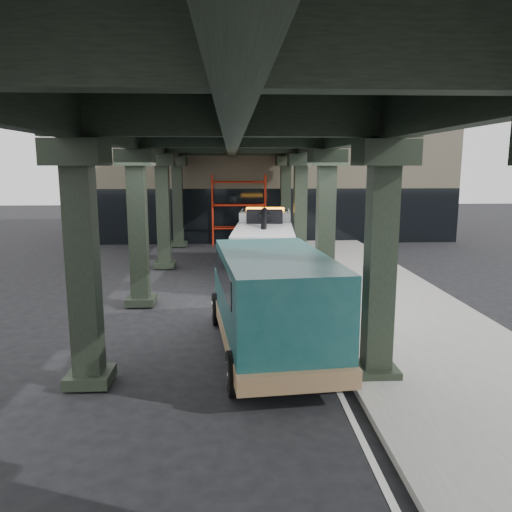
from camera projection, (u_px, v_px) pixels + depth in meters
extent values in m
plane|color=black|center=(247.00, 323.00, 14.48)|extent=(90.00, 90.00, 0.00)
cube|color=gray|center=(380.00, 300.00, 16.66)|extent=(5.00, 40.00, 0.15)
cube|color=silver|center=(297.00, 303.00, 16.53)|extent=(0.12, 38.00, 0.01)
cube|color=black|center=(380.00, 265.00, 10.23)|extent=(0.55, 0.55, 5.00)
cube|color=black|center=(385.00, 153.00, 9.83)|extent=(1.10, 1.10, 0.50)
cube|color=black|center=(375.00, 371.00, 10.65)|extent=(0.90, 0.90, 0.24)
cube|color=black|center=(325.00, 228.00, 16.13)|extent=(0.55, 0.55, 5.00)
cube|color=black|center=(327.00, 158.00, 15.73)|extent=(1.10, 1.10, 0.50)
cube|color=black|center=(324.00, 298.00, 16.54)|extent=(0.90, 0.90, 0.24)
cube|color=black|center=(300.00, 212.00, 22.03)|extent=(0.55, 0.55, 5.00)
cube|color=black|center=(301.00, 160.00, 21.62)|extent=(1.10, 1.10, 0.50)
cube|color=black|center=(299.00, 263.00, 22.44)|extent=(0.90, 0.90, 0.24)
cube|color=black|center=(285.00, 202.00, 27.92)|extent=(0.55, 0.55, 5.00)
cube|color=black|center=(286.00, 161.00, 27.52)|extent=(1.10, 1.10, 0.50)
cube|color=black|center=(285.00, 243.00, 28.34)|extent=(0.90, 0.90, 0.24)
cube|color=black|center=(83.00, 268.00, 9.94)|extent=(0.55, 0.55, 5.00)
cube|color=black|center=(76.00, 152.00, 9.54)|extent=(1.10, 1.10, 0.50)
cube|color=black|center=(90.00, 377.00, 10.35)|extent=(0.90, 0.90, 0.24)
cube|color=black|center=(138.00, 230.00, 15.84)|extent=(0.55, 0.55, 5.00)
cube|color=black|center=(135.00, 158.00, 15.43)|extent=(1.10, 1.10, 0.50)
cube|color=black|center=(141.00, 300.00, 16.25)|extent=(0.90, 0.90, 0.24)
cube|color=black|center=(163.00, 212.00, 21.73)|extent=(0.55, 0.55, 5.00)
cube|color=black|center=(162.00, 160.00, 21.33)|extent=(1.10, 1.10, 0.50)
cube|color=black|center=(165.00, 264.00, 22.15)|extent=(0.90, 0.90, 0.24)
cube|color=black|center=(178.00, 202.00, 27.63)|extent=(0.55, 0.55, 5.00)
cube|color=black|center=(177.00, 161.00, 27.23)|extent=(1.10, 1.10, 0.50)
cube|color=black|center=(179.00, 244.00, 28.04)|extent=(0.90, 0.90, 0.24)
cube|color=black|center=(328.00, 132.00, 15.59)|extent=(0.35, 32.00, 1.10)
cube|color=black|center=(134.00, 131.00, 15.29)|extent=(0.35, 32.00, 1.10)
cube|color=black|center=(232.00, 131.00, 15.44)|extent=(0.35, 32.00, 1.10)
cube|color=black|center=(232.00, 108.00, 15.31)|extent=(7.40, 32.00, 0.30)
cube|color=#C6B793|center=(267.00, 173.00, 33.52)|extent=(22.00, 10.00, 8.00)
cylinder|color=red|center=(213.00, 210.00, 28.70)|extent=(0.08, 0.08, 4.00)
cylinder|color=red|center=(212.00, 211.00, 27.91)|extent=(0.08, 0.08, 4.00)
cylinder|color=red|center=(265.00, 210.00, 28.84)|extent=(0.08, 0.08, 4.00)
cylinder|color=red|center=(266.00, 211.00, 28.06)|extent=(0.08, 0.08, 4.00)
cylinder|color=red|center=(239.00, 227.00, 28.95)|extent=(3.00, 0.08, 0.08)
cylinder|color=red|center=(239.00, 204.00, 28.72)|extent=(3.00, 0.08, 0.08)
cylinder|color=red|center=(239.00, 182.00, 28.48)|extent=(3.00, 0.08, 0.08)
cube|color=black|center=(264.00, 256.00, 21.29)|extent=(1.61, 7.43, 0.25)
cube|color=white|center=(265.00, 229.00, 23.60)|extent=(2.50, 2.55, 1.77)
cube|color=white|center=(265.00, 237.00, 24.71)|extent=(2.36, 0.88, 0.89)
cube|color=black|center=(265.00, 219.00, 23.76)|extent=(2.26, 1.46, 0.84)
cube|color=white|center=(264.00, 246.00, 20.06)|extent=(2.77, 5.10, 1.38)
cube|color=orange|center=(265.00, 209.00, 23.23)|extent=(1.79, 0.42, 0.16)
cube|color=black|center=(265.00, 216.00, 21.82)|extent=(1.62, 0.72, 0.59)
cylinder|color=black|center=(264.00, 227.00, 20.12)|extent=(0.53, 3.45, 1.32)
cube|color=black|center=(262.00, 284.00, 17.77)|extent=(0.41, 1.40, 0.18)
cube|color=black|center=(262.00, 290.00, 17.10)|extent=(1.59, 0.38, 0.18)
cylinder|color=black|center=(243.00, 249.00, 24.11)|extent=(0.43, 1.11, 1.08)
cylinder|color=silver|center=(243.00, 249.00, 24.11)|extent=(0.43, 0.63, 0.60)
cylinder|color=black|center=(288.00, 249.00, 24.03)|extent=(0.43, 1.11, 1.08)
cylinder|color=silver|center=(288.00, 249.00, 24.03)|extent=(0.43, 0.63, 0.60)
cylinder|color=black|center=(238.00, 261.00, 20.91)|extent=(0.43, 1.11, 1.08)
cylinder|color=silver|center=(238.00, 261.00, 20.91)|extent=(0.43, 0.63, 0.60)
cylinder|color=black|center=(290.00, 262.00, 20.84)|extent=(0.43, 1.11, 1.08)
cylinder|color=silver|center=(290.00, 262.00, 20.84)|extent=(0.43, 0.63, 0.60)
cylinder|color=black|center=(236.00, 268.00, 19.66)|extent=(0.43, 1.11, 1.08)
cylinder|color=silver|center=(236.00, 268.00, 19.66)|extent=(0.43, 0.63, 0.60)
cylinder|color=black|center=(291.00, 268.00, 19.58)|extent=(0.43, 1.11, 1.08)
cylinder|color=silver|center=(291.00, 268.00, 19.58)|extent=(0.43, 0.63, 0.60)
cube|color=#113C3D|center=(255.00, 287.00, 14.41)|extent=(2.34, 1.42, 0.98)
cube|color=#113C3D|center=(274.00, 300.00, 11.41)|extent=(2.77, 5.11, 2.13)
cube|color=olive|center=(271.00, 330.00, 11.99)|extent=(2.93, 6.31, 0.38)
cube|color=black|center=(257.00, 261.00, 13.83)|extent=(2.16, 0.68, 0.91)
cube|color=black|center=(272.00, 274.00, 11.64)|extent=(2.70, 4.14, 0.60)
cube|color=silver|center=(252.00, 297.00, 15.05)|extent=(2.18, 0.35, 0.33)
cylinder|color=black|center=(218.00, 309.00, 14.30)|extent=(0.40, 0.94, 0.92)
cylinder|color=silver|center=(218.00, 309.00, 14.30)|extent=(0.40, 0.54, 0.50)
cylinder|color=black|center=(292.00, 306.00, 14.62)|extent=(0.40, 0.94, 0.92)
cylinder|color=silver|center=(292.00, 306.00, 14.62)|extent=(0.40, 0.54, 0.50)
cylinder|color=black|center=(235.00, 373.00, 9.84)|extent=(0.40, 0.94, 0.92)
cylinder|color=silver|center=(235.00, 373.00, 9.84)|extent=(0.40, 0.54, 0.50)
cylinder|color=black|center=(341.00, 367.00, 10.17)|extent=(0.40, 0.94, 0.92)
cylinder|color=silver|center=(341.00, 367.00, 10.17)|extent=(0.40, 0.54, 0.50)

